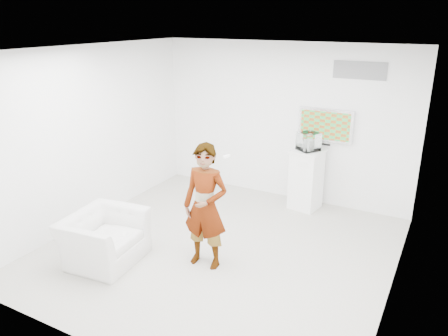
% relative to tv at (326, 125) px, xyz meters
% --- Properties ---
extents(room, '(5.01, 5.01, 3.00)m').
position_rel_tv_xyz_m(room, '(-0.85, -2.45, -0.05)').
color(room, beige).
rests_on(room, ground).
extents(tv, '(1.00, 0.08, 0.60)m').
position_rel_tv_xyz_m(tv, '(0.00, 0.00, 0.00)').
color(tv, silver).
rests_on(tv, room).
extents(logo_decal, '(0.90, 0.02, 0.30)m').
position_rel_tv_xyz_m(logo_decal, '(0.50, 0.04, 1.00)').
color(logo_decal, slate).
rests_on(logo_decal, room).
extents(person, '(0.69, 0.48, 1.81)m').
position_rel_tv_xyz_m(person, '(-0.82, -2.91, -0.64)').
color(person, silver).
rests_on(person, room).
extents(armchair, '(1.07, 1.19, 0.72)m').
position_rel_tv_xyz_m(armchair, '(-2.18, -3.53, -1.19)').
color(armchair, silver).
rests_on(armchair, room).
extents(pedestal, '(0.62, 0.62, 1.13)m').
position_rel_tv_xyz_m(pedestal, '(-0.20, -0.31, -0.99)').
color(pedestal, white).
rests_on(pedestal, room).
extents(floor_uplight, '(0.18, 0.18, 0.27)m').
position_rel_tv_xyz_m(floor_uplight, '(-0.09, -0.09, -1.42)').
color(floor_uplight, silver).
rests_on(floor_uplight, room).
extents(vitrine, '(0.45, 0.45, 0.33)m').
position_rel_tv_xyz_m(vitrine, '(-0.20, -0.31, -0.26)').
color(vitrine, white).
rests_on(vitrine, pedestal).
extents(console, '(0.07, 0.15, 0.20)m').
position_rel_tv_xyz_m(console, '(-0.20, -0.31, -0.32)').
color(console, white).
rests_on(console, pedestal).
extents(wii_remote, '(0.06, 0.13, 0.03)m').
position_rel_tv_xyz_m(wii_remote, '(-0.58, -2.74, 0.08)').
color(wii_remote, white).
rests_on(wii_remote, person).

